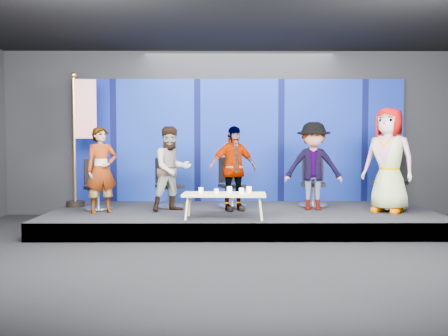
# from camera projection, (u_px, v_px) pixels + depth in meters

# --- Properties ---
(ground) EXTENTS (10.00, 10.00, 0.00)m
(ground) POSITION_uv_depth(u_px,v_px,m) (250.00, 257.00, 6.78)
(ground) COLOR black
(ground) RESTS_ON ground
(room_walls) EXTENTS (10.02, 8.02, 3.51)m
(room_walls) POSITION_uv_depth(u_px,v_px,m) (250.00, 77.00, 6.65)
(room_walls) COLOR black
(room_walls) RESTS_ON ground
(riser) EXTENTS (7.00, 3.00, 0.30)m
(riser) POSITION_uv_depth(u_px,v_px,m) (242.00, 218.00, 9.27)
(riser) COLOR black
(riser) RESTS_ON ground
(backdrop) EXTENTS (7.00, 0.08, 2.60)m
(backdrop) POSITION_uv_depth(u_px,v_px,m) (239.00, 140.00, 10.64)
(backdrop) COLOR #081063
(backdrop) RESTS_ON riser
(chair_a) EXTENTS (0.73, 0.73, 0.95)m
(chair_a) POSITION_uv_depth(u_px,v_px,m) (97.00, 193.00, 9.34)
(chair_a) COLOR silver
(chair_a) RESTS_ON riser
(panelist_a) EXTENTS (0.67, 0.60, 1.54)m
(panelist_a) POSITION_uv_depth(u_px,v_px,m) (102.00, 170.00, 8.86)
(panelist_a) COLOR black
(panelist_a) RESTS_ON riser
(chair_b) EXTENTS (0.74, 0.74, 0.96)m
(chair_b) POSITION_uv_depth(u_px,v_px,m) (169.00, 191.00, 9.63)
(chair_b) COLOR silver
(chair_b) RESTS_ON riser
(panelist_b) EXTENTS (0.95, 0.88, 1.55)m
(panelist_b) POSITION_uv_depth(u_px,v_px,m) (172.00, 169.00, 9.13)
(panelist_b) COLOR black
(panelist_b) RESTS_ON riser
(chair_c) EXTENTS (0.69, 0.69, 0.96)m
(chair_c) POSITION_uv_depth(u_px,v_px,m) (231.00, 191.00, 9.69)
(chair_c) COLOR silver
(chair_c) RESTS_ON riser
(panelist_c) EXTENTS (0.99, 0.67, 1.56)m
(panelist_c) POSITION_uv_depth(u_px,v_px,m) (233.00, 168.00, 9.17)
(panelist_c) COLOR black
(panelist_c) RESTS_ON riser
(chair_d) EXTENTS (0.64, 0.64, 1.01)m
(chair_d) POSITION_uv_depth(u_px,v_px,m) (313.00, 190.00, 9.80)
(chair_d) COLOR silver
(chair_d) RESTS_ON riser
(panelist_d) EXTENTS (1.13, 0.74, 1.64)m
(panelist_d) POSITION_uv_depth(u_px,v_px,m) (313.00, 166.00, 9.28)
(panelist_d) COLOR black
(panelist_d) RESTS_ON riser
(chair_e) EXTENTS (0.92, 0.92, 1.16)m
(chair_e) POSITION_uv_depth(u_px,v_px,m) (391.00, 189.00, 9.44)
(chair_e) COLOR silver
(chair_e) RESTS_ON riser
(panelist_e) EXTENTS (1.09, 1.05, 1.88)m
(panelist_e) POSITION_uv_depth(u_px,v_px,m) (389.00, 160.00, 8.94)
(panelist_e) COLOR black
(panelist_e) RESTS_ON riser
(coffee_table) EXTENTS (1.39, 0.65, 0.42)m
(coffee_table) POSITION_uv_depth(u_px,v_px,m) (224.00, 195.00, 8.25)
(coffee_table) COLOR tan
(coffee_table) RESTS_ON riser
(mug_a) EXTENTS (0.08, 0.08, 0.09)m
(mug_a) POSITION_uv_depth(u_px,v_px,m) (201.00, 190.00, 8.28)
(mug_a) COLOR white
(mug_a) RESTS_ON coffee_table
(mug_b) EXTENTS (0.07, 0.07, 0.08)m
(mug_b) POSITION_uv_depth(u_px,v_px,m) (216.00, 191.00, 8.15)
(mug_b) COLOR white
(mug_b) RESTS_ON coffee_table
(mug_c) EXTENTS (0.09, 0.09, 0.10)m
(mug_c) POSITION_uv_depth(u_px,v_px,m) (229.00, 190.00, 8.34)
(mug_c) COLOR white
(mug_c) RESTS_ON coffee_table
(mug_d) EXTENTS (0.08, 0.08, 0.10)m
(mug_d) POSITION_uv_depth(u_px,v_px,m) (242.00, 191.00, 8.14)
(mug_d) COLOR white
(mug_d) RESTS_ON coffee_table
(mug_e) EXTENTS (0.09, 0.09, 0.11)m
(mug_e) POSITION_uv_depth(u_px,v_px,m) (249.00, 190.00, 8.30)
(mug_e) COLOR white
(mug_e) RESTS_ON coffee_table
(flag_stand) EXTENTS (0.60, 0.35, 2.62)m
(flag_stand) POSITION_uv_depth(u_px,v_px,m) (81.00, 136.00, 9.72)
(flag_stand) COLOR black
(flag_stand) RESTS_ON riser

